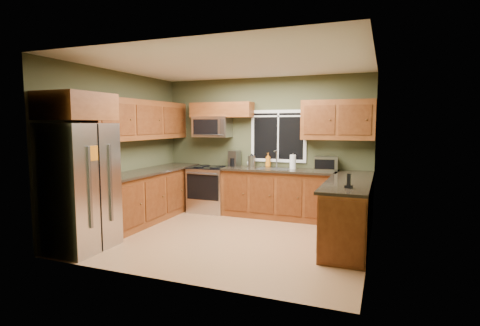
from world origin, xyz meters
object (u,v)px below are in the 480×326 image
Objects in this scene: kettle at (252,161)px; cordless_phone at (349,184)px; microwave at (212,127)px; toaster_oven at (326,164)px; coffee_maker at (234,159)px; paper_towel_roll at (293,162)px; soap_bottle_a at (268,160)px; soap_bottle_c at (250,162)px; refrigerator at (80,187)px; range at (210,189)px.

kettle is 1.38× the size of cordless_phone.
microwave is 2.41m from toaster_oven.
coffee_maker is at bearing 142.20° from cordless_phone.
kettle is at bearing 3.00° from microwave.
coffee_maker reaches higher than paper_towel_roll.
toaster_oven is at bearing 107.56° from cordless_phone.
kettle is 2.77m from cordless_phone.
coffee_maker reaches higher than cordless_phone.
paper_towel_roll is 2.15m from cordless_phone.
soap_bottle_a reaches higher than soap_bottle_c.
paper_towel_roll is at bearing -3.15° from coffee_maker.
microwave is at bearing -173.28° from soap_bottle_c.
soap_bottle_c is at bearing 180.00° from soap_bottle_a.
microwave reaches higher than soap_bottle_a.
paper_towel_roll is at bearing -1.46° from microwave.
soap_bottle_a is (1.86, 3.00, 0.18)m from refrigerator.
soap_bottle_c is (-0.37, 0.00, -0.05)m from soap_bottle_a.
kettle is (0.85, 0.04, -0.67)m from microwave.
microwave is at bearing 76.66° from refrigerator.
toaster_oven is 1.88m from cordless_phone.
toaster_oven is 1.52× the size of paper_towel_roll.
toaster_oven is 1.69× the size of kettle.
microwave reaches higher than toaster_oven.
coffee_maker reaches higher than toaster_oven.
range is at bearing -176.88° from paper_towel_roll.
paper_towel_roll reaches higher than kettle.
range is 2.39m from toaster_oven.
refrigerator is 4.15m from toaster_oven.
toaster_oven is 2.35× the size of cordless_phone.
cordless_phone reaches higher than range.
kettle is (1.53, 2.95, 0.16)m from refrigerator.
coffee_maker is 0.33m from soap_bottle_c.
paper_towel_roll is at bearing 179.49° from toaster_oven.
range is 4.85× the size of cordless_phone.
cordless_phone is at bearing 16.64° from refrigerator.
range is (0.69, 2.77, -0.43)m from refrigerator.
cordless_phone is (2.08, -1.93, -0.03)m from soap_bottle_c.
kettle is at bearing 3.20° from coffee_maker.
microwave is 1.68× the size of toaster_oven.
cordless_phone is at bearing -42.77° from kettle.
paper_towel_roll reaches higher than range.
microwave is 2.56× the size of paper_towel_roll.
kettle is at bearing -47.83° from soap_bottle_c.
soap_bottle_a is at bearing 165.44° from paper_towel_roll.
kettle reaches higher than range.
microwave is at bearing 90.02° from range.
coffee_maker is at bearing 176.85° from paper_towel_roll.
toaster_oven is 1.60× the size of soap_bottle_a.
kettle is 0.95× the size of soap_bottle_a.
range is 1.27m from microwave.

